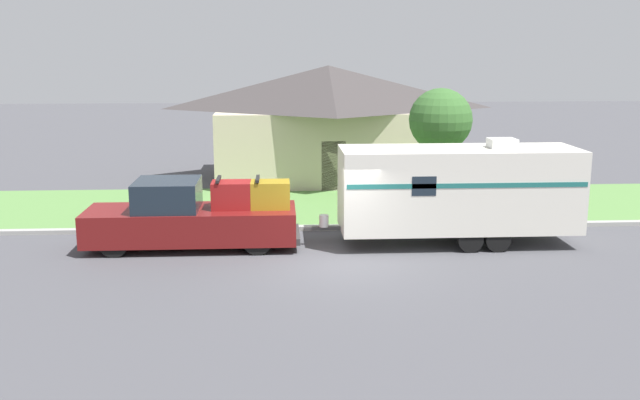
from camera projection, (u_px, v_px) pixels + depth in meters
name	position (u px, v px, depth m)	size (l,w,h in m)	color
ground_plane	(338.00, 263.00, 19.75)	(120.00, 120.00, 0.00)	#47474C
curb_strip	(329.00, 228.00, 23.39)	(80.00, 0.30, 0.14)	#999993
lawn_strip	(322.00, 205.00, 26.97)	(80.00, 7.00, 0.03)	#568442
house_across_street	(328.00, 120.00, 32.27)	(10.63, 6.91, 5.10)	beige
pickup_truck	(193.00, 217.00, 21.14)	(6.30, 2.09, 2.11)	black
travel_trailer	(458.00, 189.00, 21.44)	(8.22, 2.30, 3.21)	black
mailbox	(268.00, 194.00, 23.75)	(0.48, 0.20, 1.41)	brown
tree_in_yard	(440.00, 121.00, 25.18)	(2.24, 2.24, 4.48)	brown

